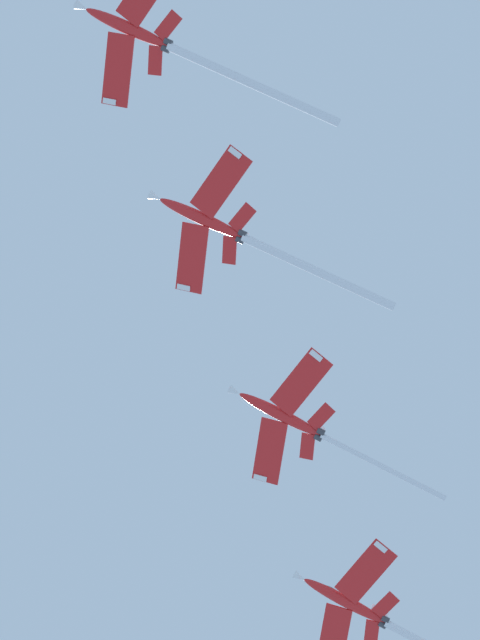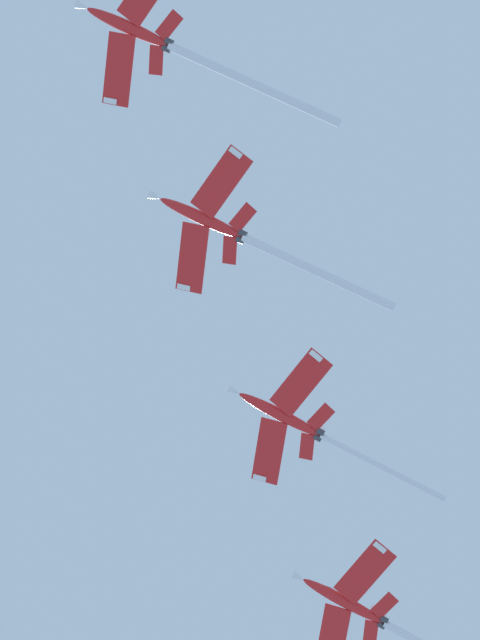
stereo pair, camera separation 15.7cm
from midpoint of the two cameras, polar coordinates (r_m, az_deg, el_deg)
name	(u,v)px [view 2 (the right image)]	position (r m, az deg, el deg)	size (l,w,h in m)	color
jet_lead	(174,48)	(134.13, -3.66, 14.61)	(20.07, 35.57, 12.55)	red
jet_second	(241,236)	(131.93, 0.02, 4.60)	(20.11, 33.00, 11.96)	red
jet_third	(297,423)	(136.59, 3.12, -5.66)	(20.07, 29.86, 10.43)	red
jet_fourth	(378,620)	(144.47, 7.53, -15.92)	(20.09, 32.30, 11.66)	red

